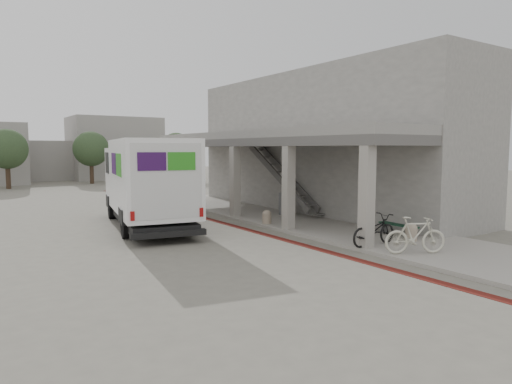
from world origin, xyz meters
TOP-DOWN VIEW (x-y plane):
  - ground at (0.00, 0.00)m, footprint 120.00×120.00m
  - bike_lane_stripe at (1.00, 2.00)m, footprint 0.35×40.00m
  - sidewalk at (4.00, 0.00)m, footprint 4.40×28.00m
  - transit_building at (6.83, 4.50)m, footprint 7.60×17.00m
  - distant_backdrop at (-2.84, 35.89)m, footprint 28.00×10.00m
  - tree_left at (-5.00, 28.00)m, footprint 3.20×3.20m
  - tree_mid at (2.00, 30.00)m, footprint 3.20×3.20m
  - tree_right at (10.00, 29.00)m, footprint 3.20×3.20m
  - fedex_truck at (-2.02, 4.66)m, footprint 4.02×8.71m
  - bench at (4.65, -2.70)m, footprint 0.46×1.65m
  - bollard_near at (4.15, -3.64)m, footprint 0.41×0.41m
  - bollard_far at (2.10, 1.96)m, footprint 0.38×0.38m
  - utility_cabinet at (4.30, 3.47)m, footprint 0.47×0.63m
  - bicycle_black at (2.50, -3.46)m, footprint 1.94×0.73m
  - bicycle_cream at (2.63, -4.94)m, footprint 1.89×1.34m

SIDE VIEW (x-z plane):
  - ground at x=0.00m, z-range 0.00..0.00m
  - bike_lane_stripe at x=1.00m, z-range 0.00..0.01m
  - sidewalk at x=4.00m, z-range 0.00..0.12m
  - bench at x=4.65m, z-range 0.20..0.58m
  - bollard_far at x=2.10m, z-range 0.12..0.69m
  - bollard_near at x=4.15m, z-range 0.12..0.73m
  - bicycle_black at x=2.50m, z-range 0.12..1.13m
  - utility_cabinet at x=4.30m, z-range 0.12..1.15m
  - bicycle_cream at x=2.63m, z-range 0.12..1.24m
  - fedex_truck at x=-2.02m, z-range 0.12..3.70m
  - distant_backdrop at x=-2.84m, z-range -0.55..5.95m
  - tree_left at x=-5.00m, z-range 0.78..5.58m
  - tree_mid at x=2.00m, z-range 0.78..5.58m
  - tree_right at x=10.00m, z-range 0.78..5.58m
  - transit_building at x=6.83m, z-range -0.10..6.90m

